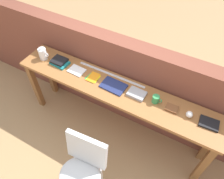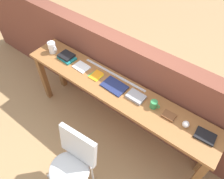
{
  "view_description": "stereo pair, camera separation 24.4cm",
  "coord_description": "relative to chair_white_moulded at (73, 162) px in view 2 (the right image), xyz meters",
  "views": [
    {
      "loc": [
        0.78,
        -1.15,
        2.75
      ],
      "look_at": [
        0.0,
        0.25,
        0.9
      ],
      "focal_mm": 35.0,
      "sensor_mm": 36.0,
      "label": 1
    },
    {
      "loc": [
        0.98,
        -1.02,
        2.75
      ],
      "look_at": [
        0.0,
        0.25,
        0.9
      ],
      "focal_mm": 35.0,
      "sensor_mm": 36.0,
      "label": 2
    }
  ],
  "objects": [
    {
      "name": "ground_plane",
      "position": [
        -0.09,
        0.54,
        -0.53
      ],
      "size": [
        40.0,
        40.0,
        0.0
      ],
      "primitive_type": "plane",
      "color": "tan"
    },
    {
      "name": "book_repair_rightmost",
      "position": [
        0.97,
        0.88,
        0.36
      ],
      "size": [
        0.2,
        0.15,
        0.02
      ],
      "primitive_type": "cube",
      "rotation": [
        0.0,
        0.0,
        0.07
      ],
      "color": "black",
      "rests_on": "sideboard"
    },
    {
      "name": "chair_white_moulded",
      "position": [
        0.0,
        0.0,
        0.0
      ],
      "size": [
        0.47,
        0.49,
        0.89
      ],
      "color": "silver",
      "rests_on": "ground"
    },
    {
      "name": "sports_ball_small",
      "position": [
        0.77,
        0.87,
        0.39
      ],
      "size": [
        0.07,
        0.07,
        0.07
      ],
      "primitive_type": "sphere",
      "color": "silver",
      "rests_on": "sideboard"
    },
    {
      "name": "brick_wall_back",
      "position": [
        -0.09,
        1.18,
        0.12
      ],
      "size": [
        6.0,
        0.2,
        1.29
      ],
      "primitive_type": "cube",
      "color": "brown",
      "rests_on": "ground"
    },
    {
      "name": "mug",
      "position": [
        0.4,
        0.88,
        0.4
      ],
      "size": [
        0.11,
        0.08,
        0.09
      ],
      "color": "#338C4C",
      "rests_on": "sideboard"
    },
    {
      "name": "sideboard",
      "position": [
        -0.09,
        0.84,
        0.21
      ],
      "size": [
        2.5,
        0.44,
        0.88
      ],
      "color": "#996033",
      "rests_on": "ground"
    },
    {
      "name": "magazine_cycling",
      "position": [
        -0.62,
        0.86,
        0.36
      ],
      "size": [
        0.2,
        0.16,
        0.01
      ],
      "primitive_type": "cube",
      "rotation": [
        0.0,
        0.0,
        -0.05
      ],
      "color": "white",
      "rests_on": "sideboard"
    },
    {
      "name": "book_stack_leftmost",
      "position": [
        -0.89,
        0.87,
        0.38
      ],
      "size": [
        0.23,
        0.17,
        0.05
      ],
      "color": "#19757A",
      "rests_on": "sideboard"
    },
    {
      "name": "leather_journal_brown",
      "position": [
        0.58,
        0.87,
        0.37
      ],
      "size": [
        0.13,
        0.1,
        0.02
      ],
      "primitive_type": "cube",
      "rotation": [
        0.0,
        0.0,
        0.02
      ],
      "color": "brown",
      "rests_on": "sideboard"
    },
    {
      "name": "pamphlet_pile_colourful",
      "position": [
        -0.39,
        0.86,
        0.36
      ],
      "size": [
        0.15,
        0.17,
        0.01
      ],
      "color": "green",
      "rests_on": "sideboard"
    },
    {
      "name": "book_open_centre",
      "position": [
        -0.11,
        0.86,
        0.36
      ],
      "size": [
        0.29,
        0.21,
        0.02
      ],
      "primitive_type": "cube",
      "rotation": [
        0.0,
        0.0,
        -0.05
      ],
      "color": "navy",
      "rests_on": "sideboard"
    },
    {
      "name": "pitcher_white",
      "position": [
        -1.12,
        0.85,
        0.43
      ],
      "size": [
        0.14,
        0.1,
        0.18
      ],
      "color": "white",
      "rests_on": "sideboard"
    },
    {
      "name": "book_grey_hardcover",
      "position": [
        0.18,
        0.87,
        0.37
      ],
      "size": [
        0.2,
        0.15,
        0.03
      ],
      "primitive_type": "cube",
      "rotation": [
        0.0,
        0.0,
        -0.03
      ],
      "color": "#9E9EA3",
      "rests_on": "sideboard"
    },
    {
      "name": "ruler_metal_back_edge",
      "position": [
        -0.22,
        1.01,
        0.35
      ],
      "size": [
        0.89,
        0.03,
        0.0
      ],
      "primitive_type": "cube",
      "color": "silver",
      "rests_on": "sideboard"
    }
  ]
}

